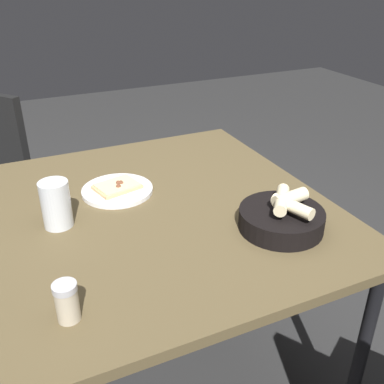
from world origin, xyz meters
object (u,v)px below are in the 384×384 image
at_px(pizza_plate, 117,189).
at_px(bread_basket, 282,217).
at_px(dining_table, 160,221).
at_px(beer_glass, 56,207).
at_px(pepper_shaker, 67,304).

bearing_deg(pizza_plate, bread_basket, -48.56).
relative_size(dining_table, beer_glass, 7.87).
xyz_separation_m(beer_glass, pepper_shaker, (-0.05, -0.39, -0.02)).
xyz_separation_m(dining_table, bread_basket, (0.27, -0.27, 0.09)).
xyz_separation_m(bread_basket, pepper_shaker, (-0.62, -0.11, 0.00)).
bearing_deg(beer_glass, dining_table, -2.97).
relative_size(dining_table, bread_basket, 4.53).
relative_size(pizza_plate, pepper_shaker, 2.51).
xyz_separation_m(dining_table, pizza_plate, (-0.09, 0.14, 0.07)).
distance_m(pizza_plate, bread_basket, 0.55).
bearing_deg(bread_basket, pepper_shaker, -169.93).
bearing_deg(beer_glass, pizza_plate, 31.24).
bearing_deg(pepper_shaker, pizza_plate, 63.68).
height_order(dining_table, pizza_plate, pizza_plate).
distance_m(dining_table, pepper_shaker, 0.52).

